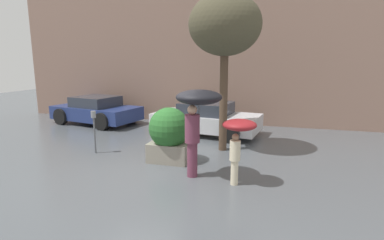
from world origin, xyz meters
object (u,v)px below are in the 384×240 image
Objects in this scene: parked_car_near at (206,119)px; parked_car_far at (96,110)px; planter_box at (169,134)px; street_tree at (225,26)px; person_adult at (197,109)px; person_child at (238,133)px; parking_meter at (94,123)px.

parked_car_far is at bearing 92.06° from parked_car_near.
street_tree reaches higher than planter_box.
person_adult is 4.50m from parked_car_near.
parked_car_far is 7.27m from street_tree.
parking_meter is at bearing 116.83° from person_child.
parked_car_far is (-5.88, 4.85, -1.07)m from person_adult.
street_tree is at bearing -145.14° from parked_car_near.
street_tree is at bearing 83.00° from person_adult.
person_child is at bearing -114.72° from parked_car_far.
person_child is at bearing -11.59° from person_adult.
person_child reaches higher than parked_car_far.
person_adult reaches higher than parked_car_far.
parked_car_far is (-5.10, 0.55, -0.00)m from parked_car_near.
person_child is 4.53m from parking_meter.
person_adult is at bearing -118.06° from parked_car_far.
parked_car_far is at bearing 138.23° from person_adult.
person_adult is at bearing 122.14° from person_child.
planter_box is at bearing -2.27° from parking_meter.
person_child is at bearing -150.31° from parked_car_near.
street_tree is (0.20, 2.35, 2.05)m from person_adult.
parked_car_near is (0.23, 3.41, -0.20)m from planter_box.
person_adult is (1.01, -0.89, 0.86)m from planter_box.
parked_car_near is 3.80m from street_tree.
street_tree is at bearing 58.63° from person_child.
parked_car_far is (-6.85, 5.01, -0.60)m from person_child.
parked_car_far is at bearing 157.63° from street_tree.
parked_car_far is at bearing 140.84° from planter_box.
street_tree is at bearing 50.46° from planter_box.
person_child is at bearing -72.86° from street_tree.
person_adult reaches higher than planter_box.
person_adult is 3.12m from street_tree.
planter_box reaches higher than person_child.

